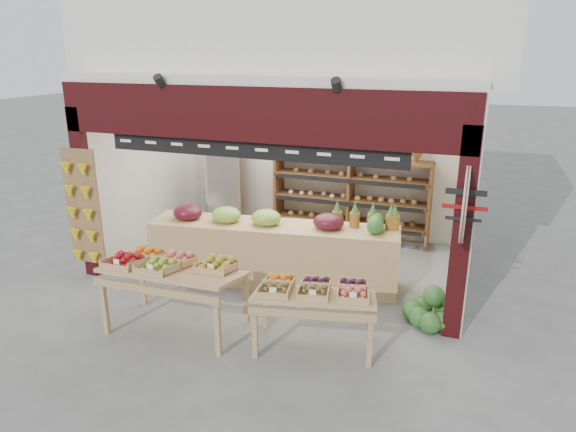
% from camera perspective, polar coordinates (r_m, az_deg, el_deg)
% --- Properties ---
extents(ground, '(60.00, 60.00, 0.00)m').
position_cam_1_polar(ground, '(8.37, -1.19, -6.25)').
color(ground, '#62625E').
rests_on(ground, ground).
extents(shop_structure, '(6.36, 5.12, 5.40)m').
position_cam_1_polar(shop_structure, '(9.17, 2.53, 21.01)').
color(shop_structure, white).
rests_on(shop_structure, ground).
extents(banana_board, '(0.60, 0.15, 1.80)m').
position_cam_1_polar(banana_board, '(8.41, -21.91, 0.66)').
color(banana_board, brown).
rests_on(banana_board, ground).
extents(gift_sign, '(0.04, 0.93, 0.92)m').
position_cam_1_polar(gift_sign, '(6.20, 19.05, 1.22)').
color(gift_sign, '#B1DFC6').
rests_on(gift_sign, ground).
extents(back_shelving, '(2.93, 0.48, 1.81)m').
position_cam_1_polar(back_shelving, '(9.57, 7.03, 4.12)').
color(back_shelving, brown).
rests_on(back_shelving, ground).
extents(refrigerator, '(0.72, 0.72, 1.85)m').
position_cam_1_polar(refrigerator, '(9.90, -6.31, 3.17)').
color(refrigerator, silver).
rests_on(refrigerator, ground).
extents(cardboard_stack, '(0.98, 0.78, 0.59)m').
position_cam_1_polar(cardboard_stack, '(9.67, -9.30, -1.70)').
color(cardboard_stack, silver).
rests_on(cardboard_stack, ground).
extents(mid_counter, '(3.82, 1.24, 1.16)m').
position_cam_1_polar(mid_counter, '(7.84, -1.73, -3.90)').
color(mid_counter, tan).
rests_on(mid_counter, ground).
extents(display_table_left, '(1.70, 0.97, 1.06)m').
position_cam_1_polar(display_table_left, '(6.67, -13.25, -5.53)').
color(display_table_left, tan).
rests_on(display_table_left, ground).
extents(display_table_right, '(1.57, 1.08, 0.93)m').
position_cam_1_polar(display_table_right, '(6.10, 2.97, -8.44)').
color(display_table_right, tan).
rests_on(display_table_right, ground).
extents(watermelon_pile, '(0.69, 0.69, 0.54)m').
position_cam_1_polar(watermelon_pile, '(7.05, 15.46, -10.24)').
color(watermelon_pile, '#22521B').
rests_on(watermelon_pile, ground).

